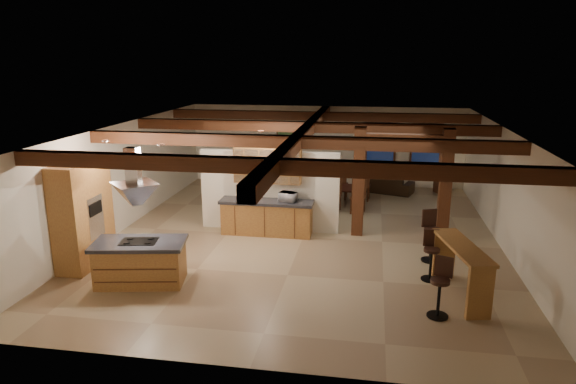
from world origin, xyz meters
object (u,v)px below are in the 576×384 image
object	(u,v)px
kitchen_island	(140,262)
dining_table	(337,196)
sofa	(383,183)
bar_counter	(461,262)

from	to	relation	value
kitchen_island	dining_table	xyz separation A→B (m)	(3.64, 6.63, -0.18)
sofa	bar_counter	bearing A→B (deg)	118.01
dining_table	sofa	distance (m)	2.42
kitchen_island	sofa	distance (m)	9.96
bar_counter	sofa	bearing A→B (deg)	99.73
kitchen_island	sofa	xyz separation A→B (m)	(5.13, 8.53, -0.17)
dining_table	sofa	xyz separation A→B (m)	(1.50, 1.90, 0.01)
kitchen_island	sofa	bearing A→B (deg)	58.96
dining_table	sofa	world-z (taller)	sofa
kitchen_island	dining_table	bearing A→B (deg)	61.23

